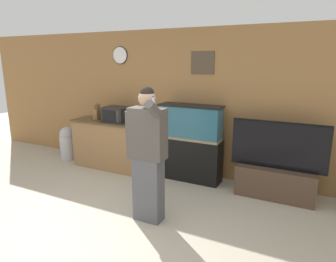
{
  "coord_description": "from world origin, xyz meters",
  "views": [
    {
      "loc": [
        2.11,
        -2.29,
        2.07
      ],
      "look_at": [
        0.19,
        1.51,
        1.05
      ],
      "focal_mm": 32.0,
      "sensor_mm": 36.0,
      "label": 1
    }
  ],
  "objects_px": {
    "knife_block": "(97,114)",
    "person_standing": "(147,153)",
    "microwave": "(117,114)",
    "aquarium_on_stand": "(190,143)",
    "tv_on_stand": "(276,175)",
    "counter_island": "(111,144)",
    "trash_bin": "(68,142)"
  },
  "relations": [
    {
      "from": "knife_block",
      "to": "person_standing",
      "type": "bearing_deg",
      "value": -35.35
    },
    {
      "from": "microwave",
      "to": "aquarium_on_stand",
      "type": "distance_m",
      "value": 1.52
    },
    {
      "from": "aquarium_on_stand",
      "to": "tv_on_stand",
      "type": "distance_m",
      "value": 1.48
    },
    {
      "from": "microwave",
      "to": "person_standing",
      "type": "bearing_deg",
      "value": -43.21
    },
    {
      "from": "person_standing",
      "to": "microwave",
      "type": "bearing_deg",
      "value": 136.79
    },
    {
      "from": "microwave",
      "to": "person_standing",
      "type": "distance_m",
      "value": 2.06
    },
    {
      "from": "counter_island",
      "to": "trash_bin",
      "type": "xyz_separation_m",
      "value": [
        -1.17,
        0.03,
        -0.12
      ]
    },
    {
      "from": "microwave",
      "to": "aquarium_on_stand",
      "type": "bearing_deg",
      "value": 4.1
    },
    {
      "from": "microwave",
      "to": "person_standing",
      "type": "height_order",
      "value": "person_standing"
    },
    {
      "from": "microwave",
      "to": "tv_on_stand",
      "type": "bearing_deg",
      "value": 0.68
    },
    {
      "from": "counter_island",
      "to": "microwave",
      "type": "distance_m",
      "value": 0.62
    },
    {
      "from": "microwave",
      "to": "counter_island",
      "type": "bearing_deg",
      "value": -172.58
    },
    {
      "from": "tv_on_stand",
      "to": "microwave",
      "type": "bearing_deg",
      "value": -179.32
    },
    {
      "from": "microwave",
      "to": "knife_block",
      "type": "distance_m",
      "value": 0.47
    },
    {
      "from": "counter_island",
      "to": "tv_on_stand",
      "type": "bearing_deg",
      "value": 1.0
    },
    {
      "from": "aquarium_on_stand",
      "to": "trash_bin",
      "type": "relative_size",
      "value": 1.93
    },
    {
      "from": "aquarium_on_stand",
      "to": "tv_on_stand",
      "type": "relative_size",
      "value": 0.96
    },
    {
      "from": "knife_block",
      "to": "aquarium_on_stand",
      "type": "height_order",
      "value": "aquarium_on_stand"
    },
    {
      "from": "tv_on_stand",
      "to": "person_standing",
      "type": "xyz_separation_m",
      "value": [
        -1.4,
        -1.44,
        0.56
      ]
    },
    {
      "from": "tv_on_stand",
      "to": "trash_bin",
      "type": "xyz_separation_m",
      "value": [
        -4.21,
        -0.03,
        -0.0
      ]
    },
    {
      "from": "counter_island",
      "to": "knife_block",
      "type": "height_order",
      "value": "knife_block"
    },
    {
      "from": "knife_block",
      "to": "counter_island",
      "type": "bearing_deg",
      "value": -0.99
    },
    {
      "from": "microwave",
      "to": "tv_on_stand",
      "type": "xyz_separation_m",
      "value": [
        2.9,
        0.03,
        -0.71
      ]
    },
    {
      "from": "person_standing",
      "to": "counter_island",
      "type": "bearing_deg",
      "value": 139.79
    },
    {
      "from": "tv_on_stand",
      "to": "knife_block",
      "type": "bearing_deg",
      "value": -179.19
    },
    {
      "from": "aquarium_on_stand",
      "to": "person_standing",
      "type": "distance_m",
      "value": 1.54
    },
    {
      "from": "trash_bin",
      "to": "microwave",
      "type": "bearing_deg",
      "value": -0.31
    },
    {
      "from": "counter_island",
      "to": "microwave",
      "type": "height_order",
      "value": "microwave"
    },
    {
      "from": "person_standing",
      "to": "trash_bin",
      "type": "xyz_separation_m",
      "value": [
        -2.81,
        1.42,
        -0.57
      ]
    },
    {
      "from": "microwave",
      "to": "tv_on_stand",
      "type": "relative_size",
      "value": 0.33
    },
    {
      "from": "tv_on_stand",
      "to": "person_standing",
      "type": "relative_size",
      "value": 0.79
    },
    {
      "from": "microwave",
      "to": "tv_on_stand",
      "type": "distance_m",
      "value": 2.99
    }
  ]
}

